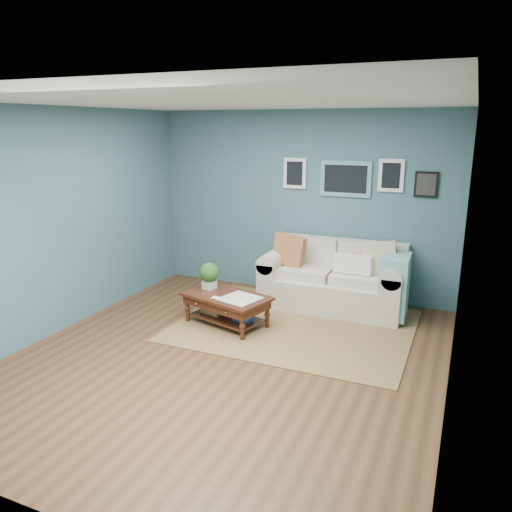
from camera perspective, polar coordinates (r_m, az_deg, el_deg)
The scene contains 4 objects.
room_shell at distance 5.18m, azimuth -3.07°, elevation 2.25°, with size 5.00×5.02×2.70m.
area_rug at distance 6.43m, azimuth 4.43°, elevation -7.90°, with size 2.88×2.30×0.01m, color brown.
loveseat at distance 6.99m, azimuth 9.55°, elevation -2.64°, with size 1.99×0.90×1.02m.
coffee_table at distance 6.38m, azimuth -3.73°, elevation -4.93°, with size 1.20×0.89×0.75m.
Camera 1 is at (2.28, -4.47, 2.48)m, focal length 35.00 mm.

